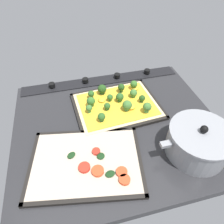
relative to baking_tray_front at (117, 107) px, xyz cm
name	(u,v)px	position (x,y,z in cm)	size (l,w,h in cm)	color
ground_plane	(117,127)	(2.27, 9.39, -1.87)	(77.52, 65.74, 3.00)	#28282B
stove_control_panel	(102,80)	(2.27, -19.98, 0.19)	(74.41, 7.00, 2.60)	black
baking_tray_front	(117,107)	(0.00, 0.00, 0.00)	(36.28, 29.11, 1.30)	black
broccoli_pizza	(117,103)	(-0.19, -0.37, 1.72)	(33.71, 26.53, 5.80)	beige
baking_tray_back	(86,163)	(16.54, 23.25, 0.00)	(39.82, 31.83, 1.30)	black
veggie_pizza_back	(87,162)	(16.12, 23.63, 0.67)	(37.03, 29.05, 1.90)	#BFAB93
cooking_pot	(198,142)	(-19.84, 27.37, 4.64)	(27.11, 20.31, 12.32)	gray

